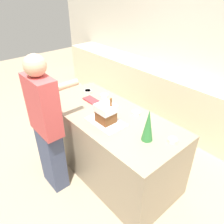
{
  "coord_description": "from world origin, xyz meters",
  "views": [
    {
      "loc": [
        1.72,
        -1.46,
        2.3
      ],
      "look_at": [
        0.05,
        0.0,
        0.95
      ],
      "focal_mm": 35.0,
      "sensor_mm": 36.0,
      "label": 1
    }
  ],
  "objects": [
    {
      "name": "ground_plane",
      "position": [
        0.0,
        0.0,
        0.0
      ],
      "size": [
        12.0,
        12.0,
        0.0
      ],
      "primitive_type": "plane",
      "color": "tan"
    },
    {
      "name": "candy_bowl_beside_tree",
      "position": [
        0.2,
        0.26,
        0.91
      ],
      "size": [
        0.1,
        0.1,
        0.04
      ],
      "color": "white",
      "rests_on": "kitchen_island"
    },
    {
      "name": "kitchen_island",
      "position": [
        0.0,
        0.0,
        0.45
      ],
      "size": [
        1.9,
        0.87,
        0.89
      ],
      "color": "gray",
      "rests_on": "ground_plane"
    },
    {
      "name": "decorative_tree",
      "position": [
        0.62,
        -0.02,
        1.07
      ],
      "size": [
        0.12,
        0.12,
        0.35
      ],
      "color": "#33843D",
      "rests_on": "kitchen_island"
    },
    {
      "name": "back_cabinet_block",
      "position": [
        0.0,
        1.65,
        0.46
      ],
      "size": [
        6.0,
        0.6,
        0.93
      ],
      "color": "beige",
      "rests_on": "ground_plane"
    },
    {
      "name": "gingerbread_house",
      "position": [
        0.09,
        -0.13,
        1.02
      ],
      "size": [
        0.21,
        0.2,
        0.31
      ],
      "color": "brown",
      "rests_on": "baking_tray"
    },
    {
      "name": "candy_bowl_front_corner",
      "position": [
        0.82,
        0.14,
        0.91
      ],
      "size": [
        0.09,
        0.09,
        0.04
      ],
      "color": "white",
      "rests_on": "kitchen_island"
    },
    {
      "name": "person",
      "position": [
        -0.28,
        -0.69,
        0.88
      ],
      "size": [
        0.45,
        0.56,
        1.71
      ],
      "color": "#424C6B",
      "rests_on": "ground_plane"
    },
    {
      "name": "baking_tray",
      "position": [
        0.09,
        -0.13,
        0.9
      ],
      "size": [
        0.46,
        0.29,
        0.01
      ],
      "color": "silver",
      "rests_on": "kitchen_island"
    },
    {
      "name": "cookbook",
      "position": [
        -0.44,
        0.05,
        0.9
      ],
      "size": [
        0.23,
        0.13,
        0.02
      ],
      "color": "#B23338",
      "rests_on": "kitchen_island"
    },
    {
      "name": "candy_bowl_far_left",
      "position": [
        -0.64,
        0.14,
        0.92
      ],
      "size": [
        0.11,
        0.11,
        0.05
      ],
      "color": "silver",
      "rests_on": "kitchen_island"
    },
    {
      "name": "wall_back",
      "position": [
        0.0,
        1.98,
        1.3
      ],
      "size": [
        8.0,
        0.05,
        2.6
      ],
      "color": "beige",
      "rests_on": "ground_plane"
    },
    {
      "name": "candy_bowl_behind_tray",
      "position": [
        -0.41,
        0.25,
        0.91
      ],
      "size": [
        0.11,
        0.11,
        0.04
      ],
      "color": "white",
      "rests_on": "kitchen_island"
    }
  ]
}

